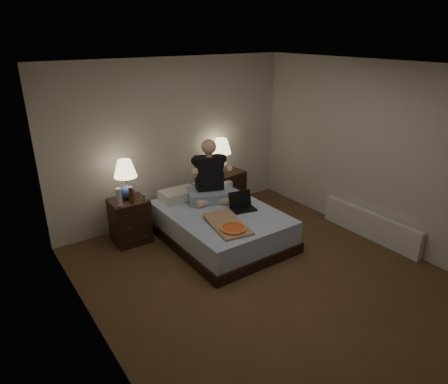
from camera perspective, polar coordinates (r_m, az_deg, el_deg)
floor at (r=5.08m, az=5.96°, el=-12.10°), size 4.00×4.50×0.00m
ceiling at (r=4.22m, az=7.35°, el=17.23°), size 4.00×4.50×0.00m
wall_back at (r=6.28m, az=-7.14°, el=7.21°), size 4.00×0.00×2.50m
wall_left at (r=3.60m, az=-18.24°, el=-5.40°), size 0.00×4.50×2.50m
wall_right at (r=5.96m, az=21.28°, el=5.05°), size 0.00×4.50×2.50m
bed at (r=5.77m, az=-0.46°, el=-4.82°), size 1.39×1.86×0.46m
nightstand_left at (r=5.87m, az=-13.29°, el=-4.02°), size 0.50×0.46×0.64m
nightstand_right at (r=6.77m, az=0.35°, el=0.32°), size 0.55×0.50×0.66m
lamp_left at (r=5.71m, az=-13.84°, el=1.77°), size 0.39×0.39×0.56m
lamp_right at (r=6.57m, az=-0.38°, el=5.26°), size 0.37×0.37×0.56m
water_bottle at (r=5.54m, az=-14.76°, el=-0.69°), size 0.07×0.07×0.25m
soda_can at (r=5.63m, az=-11.25°, el=-0.80°), size 0.07×0.07×0.10m
beer_bottle_left at (r=5.59m, az=-13.10°, el=-0.42°), size 0.06×0.06×0.23m
beer_bottle_right at (r=6.46m, az=-0.57°, el=3.43°), size 0.06×0.06×0.23m
person at (r=5.87m, az=-2.03°, el=3.03°), size 0.80×0.71×0.93m
laptop at (r=5.67m, az=2.80°, el=-1.44°), size 0.39×0.34×0.24m
pizza_box at (r=5.09m, az=1.35°, el=-5.32°), size 0.52×0.82×0.08m
radiator at (r=6.23m, az=20.11°, el=-4.46°), size 0.10×1.60×0.40m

